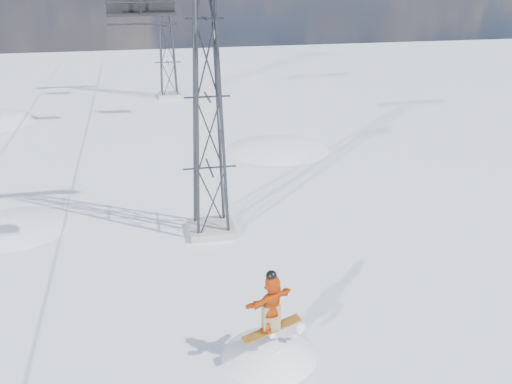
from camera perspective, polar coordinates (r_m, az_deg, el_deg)
The scene contains 5 objects.
ground at distance 16.20m, azimuth -3.43°, elevation -16.59°, with size 120.00×120.00×0.00m, color white.
snow_terrain at distance 39.23m, azimuth -14.87°, elevation -8.85°, with size 39.00×37.00×22.00m.
lift_tower_near at distance 21.20m, azimuth -4.89°, elevation 9.38°, with size 5.20×1.80×11.43m.
lift_tower_far at distance 45.84m, azimuth -9.02°, elevation 16.05°, with size 5.20×1.80×11.43m.
lift_chair_near at distance 17.60m, azimuth -11.45°, elevation 17.72°, with size 1.97×0.57×2.45m.
Camera 1 is at (-1.67, -12.53, 10.12)m, focal length 40.00 mm.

